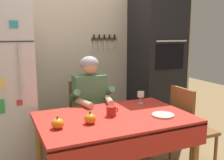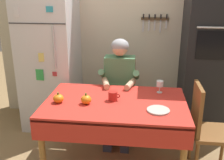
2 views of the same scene
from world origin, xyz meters
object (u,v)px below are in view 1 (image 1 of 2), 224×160
at_px(seated_person, 92,101).
at_px(pumpkin_medium, 58,123).
at_px(chair_right_side, 188,125).
at_px(serving_tray, 163,115).
at_px(wall_oven, 156,66).
at_px(pumpkin_large, 90,118).
at_px(refrigerator, 0,90).
at_px(dining_table, 115,125).
at_px(coffee_mug, 111,111).
at_px(chair_behind_person, 87,116).
at_px(wine_glass, 141,95).

bearing_deg(seated_person, pumpkin_medium, -128.19).
distance_m(chair_right_side, serving_tray, 0.58).
xyz_separation_m(wall_oven, chair_right_side, (-0.15, -0.88, -0.54)).
xyz_separation_m(seated_person, pumpkin_large, (-0.26, -0.68, 0.05)).
distance_m(refrigerator, pumpkin_medium, 1.05).
bearing_deg(pumpkin_large, dining_table, 15.15).
distance_m(coffee_mug, serving_tray, 0.48).
bearing_deg(pumpkin_large, chair_right_side, 5.73).
distance_m(pumpkin_large, pumpkin_medium, 0.28).
bearing_deg(seated_person, chair_right_side, -31.47).
relative_size(refrigerator, serving_tray, 8.64).
xyz_separation_m(wall_oven, seated_person, (-1.06, -0.32, -0.31)).
bearing_deg(wall_oven, pumpkin_large, -143.01).
bearing_deg(seated_person, chair_behind_person, 90.00).
xyz_separation_m(chair_right_side, coffee_mug, (-0.93, -0.01, 0.28)).
bearing_deg(pumpkin_large, chair_behind_person, 73.35).
relative_size(refrigerator, chair_right_side, 1.94).
height_order(dining_table, wine_glass, wine_glass).
height_order(wine_glass, serving_tray, wine_glass).
xyz_separation_m(dining_table, pumpkin_medium, (-0.55, -0.08, 0.13)).
height_order(wall_oven, pumpkin_medium, wall_oven).
relative_size(chair_behind_person, coffee_mug, 7.88).
xyz_separation_m(wall_oven, serving_tray, (-0.64, -1.08, -0.30)).
xyz_separation_m(seated_person, pumpkin_medium, (-0.53, -0.68, 0.05)).
height_order(chair_behind_person, pumpkin_medium, chair_behind_person).
bearing_deg(wall_oven, chair_right_side, -99.64).
relative_size(seated_person, pumpkin_large, 11.26).
xyz_separation_m(chair_behind_person, chair_right_side, (0.91, -0.75, 0.00)).
xyz_separation_m(wall_oven, wine_glass, (-0.60, -0.62, -0.22)).
xyz_separation_m(refrigerator, serving_tray, (1.36, -1.04, -0.15)).
distance_m(wall_oven, coffee_mug, 1.42).
height_order(chair_behind_person, seated_person, seated_person).
relative_size(wine_glass, pumpkin_large, 1.19).
distance_m(dining_table, seated_person, 0.61).
bearing_deg(chair_right_side, pumpkin_large, -174.27).
height_order(refrigerator, serving_tray, refrigerator).
distance_m(pumpkin_large, serving_tray, 0.69).
bearing_deg(pumpkin_large, seated_person, 69.07).
distance_m(seated_person, pumpkin_large, 0.73).
xyz_separation_m(seated_person, coffee_mug, (-0.01, -0.57, 0.05)).
bearing_deg(serving_tray, pumpkin_medium, 175.10).
distance_m(pumpkin_medium, serving_tray, 0.97).
distance_m(wall_oven, chair_behind_person, 1.20).
relative_size(wall_oven, serving_tray, 10.08).
relative_size(seated_person, serving_tray, 5.98).
relative_size(wine_glass, pumpkin_medium, 1.24).
height_order(wall_oven, serving_tray, wall_oven).
height_order(wall_oven, coffee_mug, wall_oven).
bearing_deg(pumpkin_medium, seated_person, 51.81).
bearing_deg(pumpkin_medium, wall_oven, 32.00).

